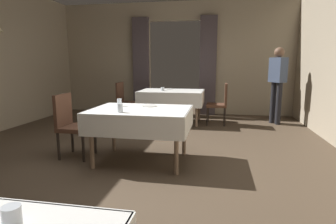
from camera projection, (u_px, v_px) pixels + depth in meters
The scene contains 14 objects.
ground at pixel (126, 164), 3.77m from camera, with size 10.08×10.08×0.00m, color #4C3D2D.
wall_back at pixel (175, 58), 7.56m from camera, with size 6.40×0.27×3.00m.
dining_table_mid at pixel (141, 116), 3.80m from camera, with size 1.35×1.01×0.75m.
dining_table_far at pixel (172, 95), 6.41m from camera, with size 1.47×1.02×0.75m.
chair_mid_left at pixel (71, 122), 4.02m from camera, with size 0.44×0.44×0.93m.
chair_far_right at pixel (220, 102), 6.20m from camera, with size 0.44×0.44×0.93m.
chair_far_left at pixel (125, 100), 6.55m from camera, with size 0.44×0.44×0.93m.
glass_near_c at pixel (12, 218), 1.01m from camera, with size 0.07×0.07×0.10m, color silver.
plate_mid_a at pixel (149, 106), 4.02m from camera, with size 0.23×0.23×0.01m, color white.
glass_mid_b at pixel (119, 102), 4.02m from camera, with size 0.07×0.07×0.11m, color silver.
glass_mid_c at pixel (120, 108), 3.50m from camera, with size 0.08×0.08×0.11m, color silver.
glass_far_a at pixel (163, 89), 6.33m from camera, with size 0.08×0.08×0.08m, color silver.
plate_far_b at pixel (169, 89), 6.75m from camera, with size 0.19×0.19×0.01m, color white.
person_waiter_by_doorway at pixel (277, 79), 6.18m from camera, with size 0.38×0.42×1.72m.
Camera 1 is at (1.21, -3.43, 1.36)m, focal length 29.45 mm.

